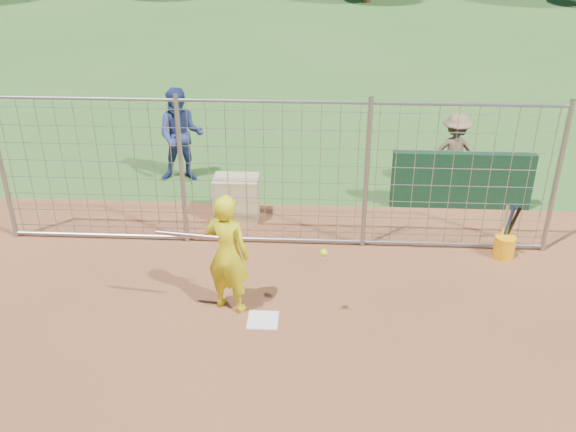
# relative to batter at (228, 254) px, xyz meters

# --- Properties ---
(ground) EXTENTS (100.00, 100.00, 0.00)m
(ground) POSITION_rel_batter_xyz_m (0.50, -0.10, -0.90)
(ground) COLOR #2D591E
(ground) RESTS_ON ground
(home_plate) EXTENTS (0.43, 0.43, 0.02)m
(home_plate) POSITION_rel_batter_xyz_m (0.50, -0.30, -0.89)
(home_plate) COLOR silver
(home_plate) RESTS_ON ground
(dugout_wall) EXTENTS (2.60, 0.20, 1.10)m
(dugout_wall) POSITION_rel_batter_xyz_m (3.90, 3.50, -0.35)
(dugout_wall) COLOR #11381E
(dugout_wall) RESTS_ON ground
(batter) EXTENTS (0.77, 0.63, 1.80)m
(batter) POSITION_rel_batter_xyz_m (0.00, 0.00, 0.00)
(batter) COLOR #D1C912
(batter) RESTS_ON ground
(bystander_a) EXTENTS (1.00, 0.81, 1.94)m
(bystander_a) POSITION_rel_batter_xyz_m (-1.57, 4.49, 0.07)
(bystander_a) COLOR navy
(bystander_a) RESTS_ON ground
(bystander_c) EXTENTS (1.08, 0.70, 1.57)m
(bystander_c) POSITION_rel_batter_xyz_m (3.89, 4.33, -0.11)
(bystander_c) COLOR #805F45
(bystander_c) RESTS_ON ground
(equipment_bin) EXTENTS (0.81, 0.56, 0.80)m
(equipment_bin) POSITION_rel_batter_xyz_m (-0.25, 2.84, -0.50)
(equipment_bin) COLOR tan
(equipment_bin) RESTS_ON ground
(equipment_in_play) EXTENTS (2.28, 0.23, 0.35)m
(equipment_in_play) POSITION_rel_batter_xyz_m (-0.04, -0.29, 0.39)
(equipment_in_play) COLOR silver
(equipment_in_play) RESTS_ON ground
(bucket_with_bats) EXTENTS (0.34, 0.40, 0.97)m
(bucket_with_bats) POSITION_rel_batter_xyz_m (4.29, 1.66, -0.65)
(bucket_with_bats) COLOR #FCA60D
(bucket_with_bats) RESTS_ON ground
(backstop_fence) EXTENTS (9.08, 0.08, 2.60)m
(backstop_fence) POSITION_rel_batter_xyz_m (0.50, 1.90, 0.36)
(backstop_fence) COLOR gray
(backstop_fence) RESTS_ON ground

